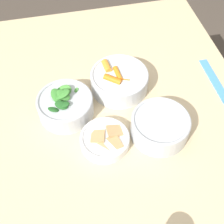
# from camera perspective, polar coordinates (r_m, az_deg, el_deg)

# --- Properties ---
(ground_plane) EXTENTS (10.00, 10.00, 0.00)m
(ground_plane) POSITION_cam_1_polar(r_m,az_deg,el_deg) (1.62, 0.33, -17.19)
(ground_plane) COLOR #4C4238
(dining_table) EXTENTS (1.15, 0.88, 0.75)m
(dining_table) POSITION_cam_1_polar(r_m,az_deg,el_deg) (1.05, 0.49, -4.99)
(dining_table) COLOR beige
(dining_table) RESTS_ON ground_plane
(bowl_carrots) EXTENTS (0.19, 0.19, 0.07)m
(bowl_carrots) POSITION_cam_1_polar(r_m,az_deg,el_deg) (1.01, 1.29, 5.84)
(bowl_carrots) COLOR silver
(bowl_carrots) RESTS_ON dining_table
(bowl_greens) EXTENTS (0.17, 0.17, 0.10)m
(bowl_greens) POSITION_cam_1_polar(r_m,az_deg,el_deg) (0.95, -8.54, 1.33)
(bowl_greens) COLOR silver
(bowl_greens) RESTS_ON dining_table
(bowl_beans_hotdog) EXTENTS (0.17, 0.17, 0.07)m
(bowl_beans_hotdog) POSITION_cam_1_polar(r_m,az_deg,el_deg) (0.91, 8.74, -2.70)
(bowl_beans_hotdog) COLOR silver
(bowl_beans_hotdog) RESTS_ON dining_table
(bowl_cookies) EXTENTS (0.14, 0.14, 0.04)m
(bowl_cookies) POSITION_cam_1_polar(r_m,az_deg,el_deg) (0.89, -1.30, -5.06)
(bowl_cookies) COLOR white
(bowl_cookies) RESTS_ON dining_table
(ruler) EXTENTS (0.32, 0.03, 0.00)m
(ruler) POSITION_cam_1_polar(r_m,az_deg,el_deg) (1.08, 19.48, 3.23)
(ruler) COLOR #4C99E0
(ruler) RESTS_ON dining_table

